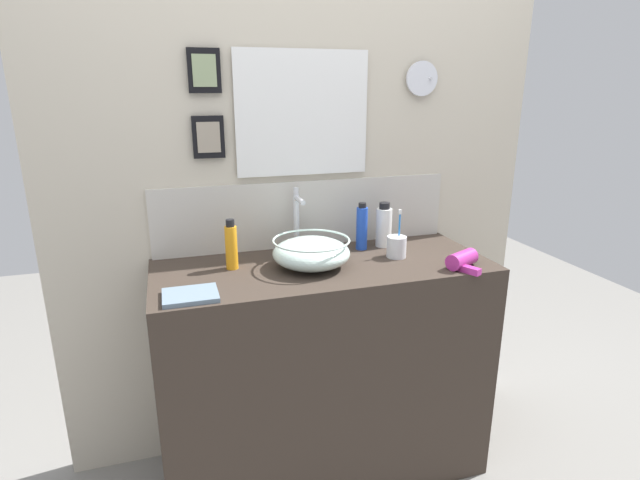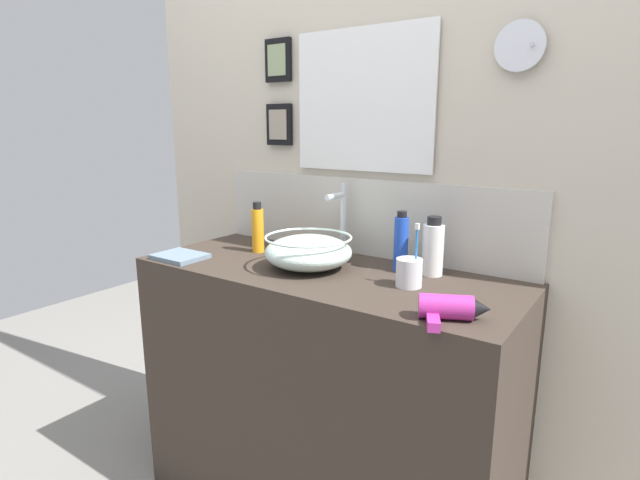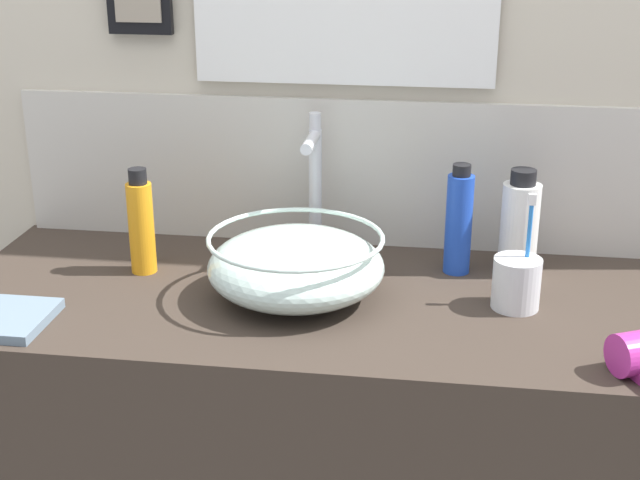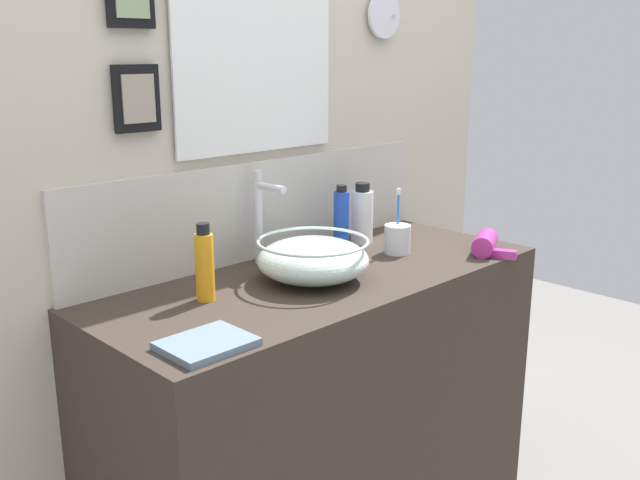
% 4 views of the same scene
% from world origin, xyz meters
% --- Properties ---
extents(ground_plane, '(6.00, 6.00, 0.00)m').
position_xyz_m(ground_plane, '(0.00, 0.00, 0.00)').
color(ground_plane, gray).
extents(vanity_counter, '(1.29, 0.53, 0.93)m').
position_xyz_m(vanity_counter, '(0.00, 0.00, 0.46)').
color(vanity_counter, '#382D26').
rests_on(vanity_counter, ground).
extents(back_panel, '(2.07, 0.10, 2.40)m').
position_xyz_m(back_panel, '(-0.00, 0.29, 1.21)').
color(back_panel, beige).
rests_on(back_panel, ground).
extents(glass_bowl_sink, '(0.29, 0.29, 0.11)m').
position_xyz_m(glass_bowl_sink, '(-0.05, -0.01, 0.99)').
color(glass_bowl_sink, silver).
rests_on(glass_bowl_sink, vanity_counter).
extents(faucet, '(0.02, 0.12, 0.27)m').
position_xyz_m(faucet, '(-0.05, 0.19, 1.08)').
color(faucet, silver).
rests_on(faucet, vanity_counter).
extents(hair_drier, '(0.18, 0.18, 0.06)m').
position_xyz_m(hair_drier, '(0.50, -0.18, 0.96)').
color(hair_drier, '#B22D8C').
rests_on(hair_drier, vanity_counter).
extents(toothbrush_cup, '(0.08, 0.08, 0.19)m').
position_xyz_m(toothbrush_cup, '(0.30, 0.00, 0.97)').
color(toothbrush_cup, silver).
rests_on(toothbrush_cup, vanity_counter).
extents(shampoo_bottle, '(0.07, 0.07, 0.19)m').
position_xyz_m(shampoo_bottle, '(0.32, 0.15, 1.01)').
color(shampoo_bottle, white).
rests_on(shampoo_bottle, vanity_counter).
extents(lotion_bottle, '(0.05, 0.05, 0.19)m').
position_xyz_m(lotion_bottle, '(-0.34, 0.06, 1.02)').
color(lotion_bottle, orange).
rests_on(lotion_bottle, vanity_counter).
extents(spray_bottle, '(0.05, 0.05, 0.20)m').
position_xyz_m(spray_bottle, '(0.21, 0.14, 1.02)').
color(spray_bottle, blue).
rests_on(spray_bottle, vanity_counter).
extents(hand_towel, '(0.18, 0.14, 0.02)m').
position_xyz_m(hand_towel, '(-0.51, -0.17, 0.93)').
color(hand_towel, slate).
rests_on(hand_towel, vanity_counter).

